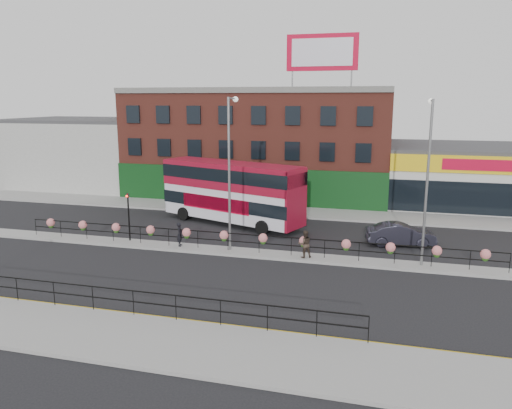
% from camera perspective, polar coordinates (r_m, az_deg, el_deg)
% --- Properties ---
extents(ground, '(120.00, 120.00, 0.00)m').
position_cam_1_polar(ground, '(30.99, -1.45, -5.64)').
color(ground, black).
rests_on(ground, ground).
extents(south_pavement, '(60.00, 4.00, 0.15)m').
position_cam_1_polar(south_pavement, '(20.57, -11.32, -15.12)').
color(south_pavement, gray).
rests_on(south_pavement, ground).
extents(north_pavement, '(60.00, 4.00, 0.15)m').
position_cam_1_polar(north_pavement, '(42.22, 3.18, -0.78)').
color(north_pavement, gray).
rests_on(north_pavement, ground).
extents(median, '(60.00, 1.60, 0.15)m').
position_cam_1_polar(median, '(30.96, -1.45, -5.51)').
color(median, gray).
rests_on(median, ground).
extents(yellow_line_inner, '(60.00, 0.10, 0.01)m').
position_cam_1_polar(yellow_line_inner, '(22.47, -8.66, -12.80)').
color(yellow_line_inner, gold).
rests_on(yellow_line_inner, ground).
extents(yellow_line_outer, '(60.00, 0.10, 0.01)m').
position_cam_1_polar(yellow_line_outer, '(22.32, -8.85, -12.98)').
color(yellow_line_outer, gold).
rests_on(yellow_line_outer, ground).
extents(brick_building, '(25.00, 12.21, 10.30)m').
position_cam_1_polar(brick_building, '(50.02, 0.63, 7.09)').
color(brick_building, brown).
rests_on(brick_building, ground).
extents(supermarket, '(15.00, 12.25, 5.30)m').
position_cam_1_polar(supermarket, '(49.27, 23.79, 3.10)').
color(supermarket, silver).
rests_on(supermarket, ground).
extents(warehouse_west, '(15.50, 12.00, 7.30)m').
position_cam_1_polar(warehouse_west, '(58.60, -19.02, 5.70)').
color(warehouse_west, '#ABABA6').
rests_on(warehouse_west, ground).
extents(billboard, '(6.00, 0.29, 4.40)m').
position_cam_1_polar(billboard, '(43.87, 7.57, 16.84)').
color(billboard, '#B60525').
rests_on(billboard, brick_building).
extents(median_railing, '(30.04, 0.56, 1.23)m').
position_cam_1_polar(median_railing, '(30.69, -1.46, -3.78)').
color(median_railing, black).
rests_on(median_railing, median).
extents(south_railing, '(20.04, 0.05, 1.12)m').
position_cam_1_polar(south_railing, '(22.60, -13.88, -10.23)').
color(south_railing, black).
rests_on(south_railing, south_pavement).
extents(double_decker_bus, '(11.85, 6.57, 4.70)m').
position_cam_1_polar(double_decker_bus, '(37.73, -2.80, 2.06)').
color(double_decker_bus, silver).
rests_on(double_decker_bus, ground).
extents(car, '(3.21, 4.99, 1.45)m').
position_cam_1_polar(car, '(33.92, 16.20, -3.29)').
color(car, '#23232E').
rests_on(car, ground).
extents(pedestrian_a, '(0.72, 0.61, 1.54)m').
position_cam_1_polar(pedestrian_a, '(32.24, -8.70, -3.37)').
color(pedestrian_a, black).
rests_on(pedestrian_a, median).
extents(pedestrian_b, '(1.30, 1.27, 1.65)m').
position_cam_1_polar(pedestrian_b, '(29.69, 5.59, -4.51)').
color(pedestrian_b, '#3A2D24').
rests_on(pedestrian_b, median).
extents(lamp_column_west, '(0.34, 1.64, 9.37)m').
position_cam_1_polar(lamp_column_west, '(30.41, -2.96, 5.03)').
color(lamp_column_west, slate).
rests_on(lamp_column_west, median).
extents(lamp_column_east, '(0.33, 1.62, 9.26)m').
position_cam_1_polar(lamp_column_east, '(29.00, 19.04, 3.92)').
color(lamp_column_east, slate).
rests_on(lamp_column_east, median).
extents(traffic_light_median, '(0.15, 0.28, 3.65)m').
position_cam_1_polar(traffic_light_median, '(33.78, -14.40, -0.21)').
color(traffic_light_median, black).
rests_on(traffic_light_median, median).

